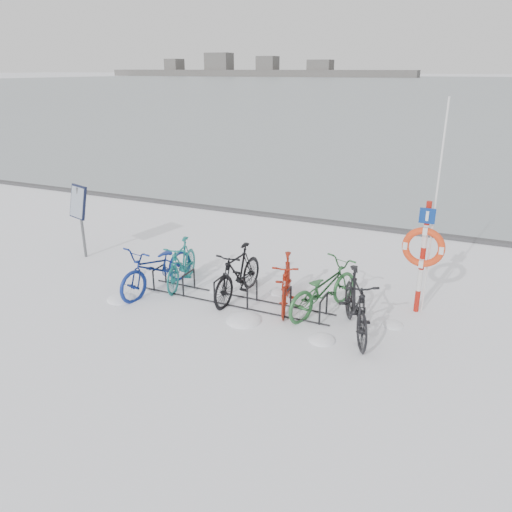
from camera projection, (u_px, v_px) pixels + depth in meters
The scene contains 14 objects.
ground at pixel (236, 302), 9.93m from camera, with size 900.00×900.00×0.00m, color white.
ice_sheet at pixel (478, 84), 142.10m from camera, with size 400.00×298.00×0.02m, color #98A4AC.
quay_edge at pixel (323, 222), 14.94m from camera, with size 400.00×0.25×0.10m, color #3F3F42.
bike_rack at pixel (236, 293), 9.87m from camera, with size 4.00×0.48×0.46m.
info_board at pixel (79, 206), 11.84m from camera, with size 0.64×0.40×1.79m.
lifebuoy_station at pixel (424, 247), 9.03m from camera, with size 0.76×0.22×3.92m.
shoreline at pixel (248, 71), 277.63m from camera, with size 180.00×12.00×9.50m.
bike_0 at pixel (158, 266), 10.29m from camera, with size 0.71×2.04×1.07m, color navy.
bike_1 at pixel (181, 262), 10.59m from camera, with size 0.47×1.67×1.00m, color #176F6C.
bike_2 at pixel (238, 272), 9.96m from camera, with size 0.52×1.82×1.10m, color black.
bike_3 at pixel (286, 281), 9.61m from camera, with size 0.49×1.72×1.03m, color maroon.
bike_4 at pixel (323, 287), 9.39m from camera, with size 0.67×1.92×1.01m, color #286130.
bike_5 at pixel (356, 302), 8.60m from camera, with size 0.54×1.92×1.15m, color black.
snow_drifts at pixel (224, 309), 9.65m from camera, with size 6.14×2.05×0.23m.
Camera 1 is at (4.06, -8.01, 4.36)m, focal length 35.00 mm.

